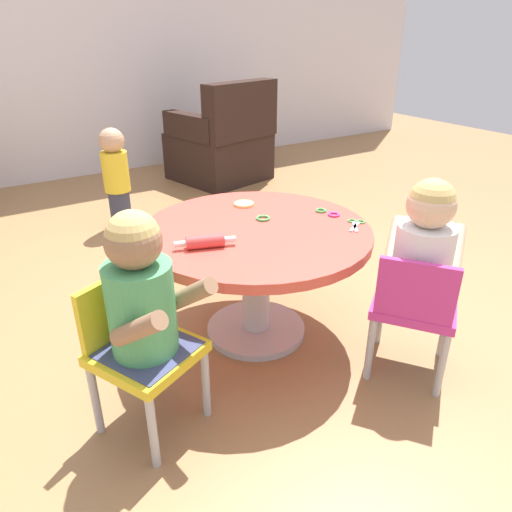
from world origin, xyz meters
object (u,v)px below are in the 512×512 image
Objects in this scene: child_chair_left at (139,348)px; toddler_standing at (116,176)px; seated_child_left at (141,291)px; rolling_pin at (205,241)px; armchair_dark at (223,145)px; craft_table at (256,253)px; child_chair_right at (414,306)px; seated_child_right at (424,248)px; craft_scissors at (356,224)px.

toddler_standing is at bearing 74.41° from child_chair_left.
seated_child_left is 0.40m from rolling_pin.
armchair_dark reaches higher than child_chair_left.
child_chair_right is at bearing -57.39° from craft_table.
rolling_pin is at bearing 144.00° from seated_child_right.
rolling_pin is 1.66× the size of craft_scissors.
toddler_standing is at bearing 94.06° from craft_table.
child_chair_left is at bearing 114.80° from seated_child_left.
rolling_pin is at bearing -120.10° from armchair_dark.
seated_child_left is at bearing -104.80° from toddler_standing.
toddler_standing is at bearing 75.20° from seated_child_left.
armchair_dark is at bearing 56.45° from seated_child_left.
craft_table is 1.85× the size of seated_child_left.
child_chair_left reaches higher than craft_table.
craft_table is at bearing 25.25° from seated_child_left.
toddler_standing is at bearing 105.52° from craft_scissors.
craft_table is at bearing -85.94° from toddler_standing.
rolling_pin is at bearing 27.90° from child_chair_left.
child_chair_right is (0.96, -0.31, 0.00)m from child_chair_left.
seated_child_right reaches higher than rolling_pin.
armchair_dark is at bearing 74.50° from craft_scissors.
seated_child_right is 2.13m from toddler_standing.
child_chair_left is 1.05× the size of seated_child_left.
craft_scissors is at bearing 92.28° from seated_child_right.
craft_scissors is (0.98, 0.05, 0.21)m from child_chair_left.
child_chair_left is 0.23m from seated_child_left.
toddler_standing is at bearing 102.44° from child_chair_right.
seated_child_left is 1.01m from seated_child_right.
seated_child_left is at bearing -65.20° from child_chair_left.
seated_child_right is at bearing -76.57° from toddler_standing.
rolling_pin is at bearing 141.23° from child_chair_right.
child_chair_right is at bearing -144.34° from seated_child_right.
child_chair_left reaches higher than craft_scissors.
child_chair_left is at bearing 163.96° from seated_child_right.
child_chair_right is at bearing -93.00° from craft_scissors.
toddler_standing reaches higher than child_chair_left.
craft_scissors is at bearing -11.68° from rolling_pin.
child_chair_left is at bearing -152.10° from rolling_pin.
child_chair_right is (0.35, -0.55, -0.09)m from craft_table.
rolling_pin is at bearing 33.66° from seated_child_left.
seated_child_right is at bearing -16.04° from child_chair_left.
rolling_pin is (-0.15, -1.60, 0.17)m from toddler_standing.
child_chair_left is (-0.61, -0.24, -0.09)m from craft_table.
child_chair_right is 0.80× the size of toddler_standing.
child_chair_right is 0.62× the size of armchair_dark.
armchair_dark is (1.02, 2.15, -0.09)m from craft_table.
seated_child_right is 0.59× the size of armchair_dark.
child_chair_right is 0.23m from seated_child_right.
craft_table is 0.67m from seated_child_left.
child_chair_left is 0.45m from rolling_pin.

